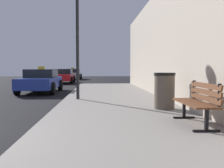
# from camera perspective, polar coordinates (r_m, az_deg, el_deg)

# --- Properties ---
(sidewalk) EXTENTS (4.00, 32.00, 0.15)m
(sidewalk) POSITION_cam_1_polar(r_m,az_deg,el_deg) (4.38, 6.33, -13.02)
(sidewalk) COLOR gray
(sidewalk) RESTS_ON ground_plane
(bench) EXTENTS (0.53, 1.55, 0.89)m
(bench) POSITION_cam_1_polar(r_m,az_deg,el_deg) (5.68, 18.48, -3.37)
(bench) COLOR brown
(bench) RESTS_ON sidewalk
(trash_bin) EXTENTS (0.61, 0.61, 1.04)m
(trash_bin) POSITION_cam_1_polar(r_m,az_deg,el_deg) (7.63, 11.45, -1.44)
(trash_bin) COLOR brown
(trash_bin) RESTS_ON sidewalk
(street_lamp) EXTENTS (0.36, 0.36, 4.18)m
(street_lamp) POSITION_cam_1_polar(r_m,az_deg,el_deg) (10.08, -7.62, 13.17)
(street_lamp) COLOR black
(street_lamp) RESTS_ON sidewalk
(car_blue) EXTENTS (1.95, 4.24, 1.43)m
(car_blue) POSITION_cam_1_polar(r_m,az_deg,el_deg) (14.71, -15.36, 0.71)
(car_blue) COLOR #233899
(car_blue) RESTS_ON ground_plane
(car_red) EXTENTS (2.02, 4.09, 1.27)m
(car_red) POSITION_cam_1_polar(r_m,az_deg,el_deg) (23.63, -10.81, 1.75)
(car_red) COLOR red
(car_red) RESTS_ON ground_plane
(car_silver) EXTENTS (2.06, 4.57, 1.43)m
(car_silver) POSITION_cam_1_polar(r_m,az_deg,el_deg) (31.91, -8.65, 2.20)
(car_silver) COLOR #B7B7BF
(car_silver) RESTS_ON ground_plane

